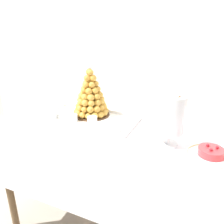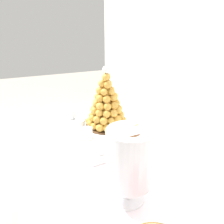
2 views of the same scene
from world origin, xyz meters
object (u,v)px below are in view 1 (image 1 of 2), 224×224
at_px(croquembouche, 91,96).
at_px(wine_glass, 89,96).
at_px(dessert_cup_mid_left, 73,118).
at_px(serving_tray, 89,119).
at_px(dessert_cup_centre, 92,122).
at_px(dessert_cup_left, 52,114).
at_px(creme_brulee_ramekin, 64,114).
at_px(dessert_cup_mid_right, 116,126).
at_px(fruit_tart_plate, 211,154).
at_px(macaron_goblet, 170,114).

bearing_deg(croquembouche, wine_glass, 128.32).
height_order(dessert_cup_mid_left, wine_glass, wine_glass).
xyz_separation_m(serving_tray, wine_glass, (-0.08, 0.14, 0.11)).
bearing_deg(dessert_cup_centre, croquembouche, 121.04).
bearing_deg(serving_tray, croquembouche, 108.02).
distance_m(dessert_cup_left, wine_glass, 0.28).
height_order(dessert_cup_left, creme_brulee_ramekin, dessert_cup_left).
relative_size(dessert_cup_centre, dessert_cup_mid_right, 1.06).
height_order(dessert_cup_mid_right, fruit_tart_plate, dessert_cup_mid_right).
relative_size(serving_tray, dessert_cup_centre, 10.38).
bearing_deg(serving_tray, wine_glass, 120.03).
bearing_deg(dessert_cup_mid_right, dessert_cup_left, 179.57).
xyz_separation_m(creme_brulee_ramekin, fruit_tart_plate, (0.91, -0.13, -0.01)).
bearing_deg(dessert_cup_mid_left, serving_tray, 49.76).
height_order(creme_brulee_ramekin, fruit_tart_plate, fruit_tart_plate).
height_order(croquembouche, dessert_cup_left, croquembouche).
relative_size(dessert_cup_left, macaron_goblet, 0.22).
xyz_separation_m(dessert_cup_mid_left, macaron_goblet, (0.59, -0.03, 0.13)).
relative_size(croquembouche, wine_glass, 2.24).
bearing_deg(wine_glass, serving_tray, -59.97).
xyz_separation_m(fruit_tart_plate, wine_glass, (-0.81, 0.30, 0.10)).
bearing_deg(dessert_cup_mid_right, serving_tray, 158.74).
height_order(serving_tray, dessert_cup_mid_right, dessert_cup_mid_right).
height_order(dessert_cup_mid_right, wine_glass, wine_glass).
xyz_separation_m(dessert_cup_centre, fruit_tart_plate, (0.65, -0.06, -0.02)).
relative_size(dessert_cup_left, dessert_cup_centre, 0.99).
xyz_separation_m(dessert_cup_left, dessert_cup_mid_right, (0.45, -0.00, -0.00)).
relative_size(dessert_cup_mid_left, dessert_cup_centre, 0.99).
distance_m(dessert_cup_mid_left, fruit_tart_plate, 0.80).
distance_m(fruit_tart_plate, wine_glass, 0.87).
xyz_separation_m(dessert_cup_mid_right, creme_brulee_ramekin, (-0.41, 0.06, -0.01)).
distance_m(macaron_goblet, fruit_tart_plate, 0.26).
distance_m(croquembouche, wine_glass, 0.10).
relative_size(dessert_cup_mid_right, wine_glass, 0.36).
xyz_separation_m(serving_tray, dessert_cup_left, (-0.23, -0.08, 0.03)).
bearing_deg(dessert_cup_left, dessert_cup_mid_right, -0.43).
height_order(dessert_cup_centre, creme_brulee_ramekin, dessert_cup_centre).
bearing_deg(wine_glass, dessert_cup_mid_left, -86.69).
bearing_deg(dessert_cup_mid_left, dessert_cup_mid_right, -0.93).
distance_m(dessert_cup_mid_left, dessert_cup_mid_right, 0.29).
distance_m(macaron_goblet, wine_glass, 0.66).
distance_m(dessert_cup_mid_right, wine_glass, 0.39).
xyz_separation_m(serving_tray, dessert_cup_mid_left, (-0.07, -0.08, 0.02)).
bearing_deg(creme_brulee_ramekin, croquembouche, 29.76).
distance_m(creme_brulee_ramekin, wine_glass, 0.22).
xyz_separation_m(serving_tray, dessert_cup_mid_right, (0.22, -0.09, 0.03)).
distance_m(croquembouche, dessert_cup_mid_right, 0.31).
bearing_deg(croquembouche, serving_tray, -71.98).
relative_size(dessert_cup_mid_right, creme_brulee_ramekin, 0.54).
height_order(croquembouche, creme_brulee_ramekin, croquembouche).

